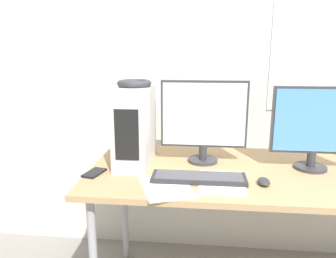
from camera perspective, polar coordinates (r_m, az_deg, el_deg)
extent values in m
cube|color=beige|center=(2.22, 21.08, 12.19)|extent=(8.00, 0.06, 2.70)
cube|color=white|center=(2.25, 26.41, 19.07)|extent=(0.64, 0.01, 1.27)
cube|color=tan|center=(1.82, 23.70, -7.31)|extent=(2.26, 0.79, 0.03)
cylinder|color=#99999E|center=(2.23, -7.54, -13.16)|extent=(0.04, 0.04, 0.74)
cube|color=silver|center=(1.76, -5.70, 0.63)|extent=(0.17, 0.41, 0.41)
cube|color=black|center=(1.56, -7.21, -1.07)|extent=(0.12, 0.00, 0.25)
torus|color=#333338|center=(1.72, -5.87, 7.92)|extent=(0.18, 0.18, 0.03)
cylinder|color=#333338|center=(1.82, 6.06, -5.41)|extent=(0.16, 0.16, 0.02)
cylinder|color=#333338|center=(1.81, 6.10, -3.91)|extent=(0.04, 0.04, 0.08)
cube|color=#333338|center=(1.76, 6.27, 2.61)|extent=(0.46, 0.03, 0.36)
cube|color=white|center=(1.74, 6.27, 2.51)|extent=(0.44, 0.00, 0.33)
cylinder|color=#333338|center=(1.86, 23.53, -6.13)|extent=(0.16, 0.16, 0.02)
cylinder|color=#333338|center=(1.84, 23.67, -4.67)|extent=(0.04, 0.04, 0.08)
cube|color=#333338|center=(1.79, 24.27, 1.40)|extent=(0.43, 0.03, 0.34)
cube|color=#4C8CD8|center=(1.78, 24.43, 1.29)|extent=(0.40, 0.00, 0.31)
cube|color=#28282D|center=(1.57, 5.36, -8.48)|extent=(0.45, 0.14, 0.02)
cube|color=#47474C|center=(1.57, 5.37, -8.09)|extent=(0.41, 0.12, 0.00)
ellipsoid|color=#2D2D2D|center=(1.58, 16.35, -8.77)|extent=(0.05, 0.09, 0.03)
cube|color=black|center=(1.68, -12.72, -7.45)|extent=(0.10, 0.14, 0.01)
cube|color=white|center=(1.50, -0.30, -9.97)|extent=(0.30, 0.35, 0.00)
cube|color=white|center=(1.56, 9.35, -9.17)|extent=(0.22, 0.30, 0.00)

